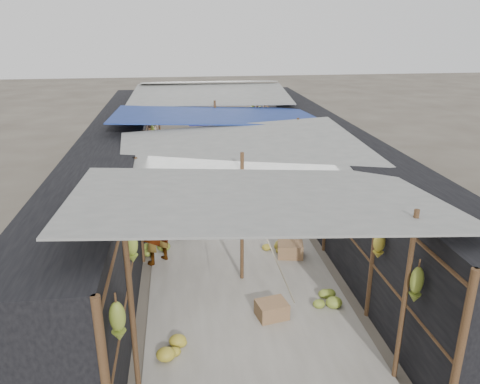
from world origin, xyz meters
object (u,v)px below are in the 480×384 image
black_basin (272,183)px  shopper_blue (190,200)px  crate_near (272,310)px  vendor_seated (261,174)px  vendor_elderly (155,223)px

black_basin → shopper_blue: (-2.63, -3.29, 0.81)m
crate_near → vendor_seated: 6.54m
vendor_seated → shopper_blue: bearing=-58.4°
crate_near → vendor_seated: bearing=70.1°
black_basin → vendor_seated: size_ratio=0.61×
vendor_elderly → shopper_blue: bearing=-160.5°
vendor_seated → vendor_elderly: bearing=-56.6°
vendor_elderly → shopper_blue: size_ratio=1.03×
black_basin → shopper_blue: 4.29m
shopper_blue → vendor_elderly: bearing=-150.8°
crate_near → vendor_elderly: size_ratio=0.28×
black_basin → vendor_seated: bearing=-138.2°
crate_near → shopper_blue: shopper_blue is taller
vendor_elderly → vendor_seated: size_ratio=1.83×
vendor_elderly → shopper_blue: (0.76, 1.27, -0.02)m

